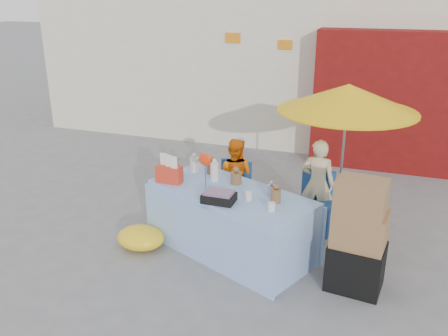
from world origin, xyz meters
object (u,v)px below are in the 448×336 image
at_px(market_table, 230,220).
at_px(chair_right, 314,213).
at_px(vendor_beige, 317,184).
at_px(box_stack, 358,240).
at_px(vendor_orange, 235,177).
at_px(chair_left, 232,201).
at_px(umbrella, 348,99).

height_order(market_table, chair_right, market_table).
xyz_separation_m(vendor_beige, box_stack, (0.68, -1.41, -0.04)).
bearing_deg(vendor_beige, vendor_orange, 1.37).
bearing_deg(vendor_beige, chair_left, 7.50).
xyz_separation_m(market_table, chair_left, (-0.29, 0.94, -0.18)).
relative_size(market_table, vendor_orange, 2.02).
bearing_deg(umbrella, chair_right, -136.51).
xyz_separation_m(chair_right, vendor_orange, (-1.25, 0.13, 0.35)).
bearing_deg(market_table, box_stack, 11.93).
xyz_separation_m(market_table, box_stack, (1.64, -0.34, 0.19)).
bearing_deg(chair_right, vendor_orange, 175.24).
height_order(umbrella, box_stack, umbrella).
bearing_deg(chair_left, market_table, -71.51).
bearing_deg(vendor_orange, chair_right, 175.24).
height_order(chair_right, vendor_beige, vendor_beige).
bearing_deg(umbrella, chair_left, -169.61).
bearing_deg(umbrella, vendor_orange, -174.47).
distance_m(chair_right, vendor_beige, 0.43).
relative_size(chair_right, box_stack, 0.63).
height_order(chair_left, umbrella, umbrella).
height_order(market_table, umbrella, umbrella).
height_order(vendor_orange, umbrella, umbrella).
xyz_separation_m(vendor_orange, vendor_beige, (1.25, 0.00, 0.06)).
bearing_deg(market_table, vendor_beige, 71.89).
bearing_deg(box_stack, umbrella, 103.53).
relative_size(vendor_orange, vendor_beige, 0.91).
height_order(chair_left, box_stack, box_stack).
distance_m(chair_left, vendor_orange, 0.37).
height_order(market_table, box_stack, box_stack).
xyz_separation_m(chair_right, vendor_beige, (-0.00, 0.13, 0.41)).
bearing_deg(market_table, chair_right, 68.06).
relative_size(chair_right, vendor_beige, 0.64).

